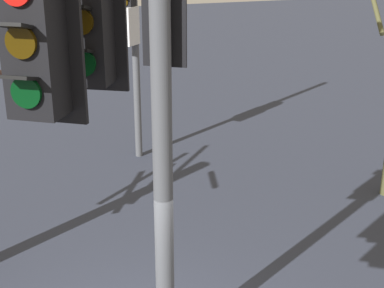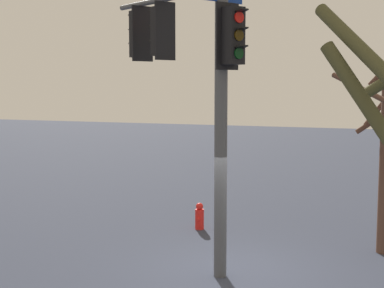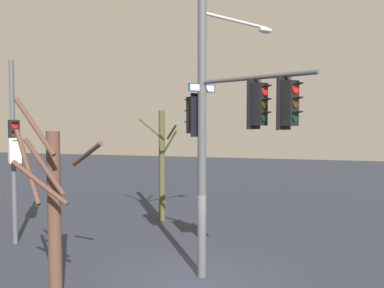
{
  "view_description": "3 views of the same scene",
  "coord_description": "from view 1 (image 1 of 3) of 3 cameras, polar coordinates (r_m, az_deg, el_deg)",
  "views": [
    {
      "loc": [
        -1.51,
        -6.75,
        5.84
      ],
      "look_at": [
        0.81,
        -0.01,
        3.17
      ],
      "focal_mm": 53.38,
      "sensor_mm": 36.0,
      "label": 1
    },
    {
      "loc": [
        11.12,
        3.13,
        3.98
      ],
      "look_at": [
        0.53,
        -0.71,
        2.76
      ],
      "focal_mm": 52.34,
      "sensor_mm": 36.0,
      "label": 2
    },
    {
      "loc": [
        -11.73,
        -3.0,
        4.75
      ],
      "look_at": [
        0.64,
        0.23,
        4.01
      ],
      "focal_mm": 39.11,
      "sensor_mm": 36.0,
      "label": 3
    }
  ],
  "objects": [
    {
      "name": "secondary_pole_assembly",
      "position": [
        14.72,
        -6.16,
        12.06
      ],
      "size": [
        0.66,
        0.67,
        6.99
      ],
      "rotation": [
        0.0,
        0.0,
        3.93
      ],
      "color": "#4C4F54",
      "rests_on": "ground"
    },
    {
      "name": "main_signal_pole_assembly",
      "position": [
        6.2,
        -3.76,
        11.15
      ],
      "size": [
        5.0,
        3.88,
        8.26
      ],
      "rotation": [
        0.0,
        0.0,
        4.15
      ],
      "color": "#4C4F54",
      "rests_on": "ground"
    }
  ]
}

